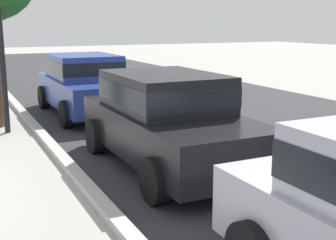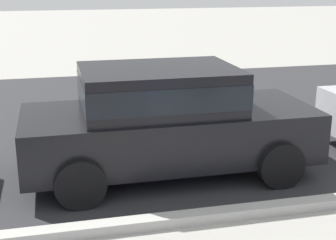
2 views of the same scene
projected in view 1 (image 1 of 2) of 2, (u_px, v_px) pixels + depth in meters
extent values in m
cube|color=#2D2D30|center=(289.00, 139.00, 9.38)|extent=(60.00, 9.00, 0.01)
cube|color=#B2AFA8|center=(69.00, 166.00, 7.41)|extent=(60.00, 0.20, 0.12)
cube|color=navy|center=(86.00, 91.00, 11.81)|extent=(4.10, 1.70, 0.70)
cube|color=navy|center=(83.00, 66.00, 11.81)|extent=(2.13, 1.57, 0.60)
cube|color=black|center=(83.00, 66.00, 11.81)|extent=(2.14, 1.58, 0.33)
cylinder|color=black|center=(135.00, 108.00, 11.06)|extent=(0.64, 0.22, 0.64)
cylinder|color=black|center=(66.00, 114.00, 10.34)|extent=(0.64, 0.22, 0.64)
cylinder|color=black|center=(102.00, 93.00, 13.41)|extent=(0.64, 0.22, 0.64)
cylinder|color=black|center=(44.00, 97.00, 12.68)|extent=(0.64, 0.22, 0.64)
cube|color=black|center=(169.00, 131.00, 7.45)|extent=(4.10, 1.70, 0.70)
cube|color=black|center=(165.00, 91.00, 7.44)|extent=(2.13, 1.57, 0.60)
cube|color=black|center=(165.00, 91.00, 7.44)|extent=(2.14, 1.58, 0.33)
cylinder|color=black|center=(259.00, 163.00, 6.70)|extent=(0.64, 0.22, 0.64)
cylinder|color=black|center=(155.00, 181.00, 5.98)|extent=(0.64, 0.22, 0.64)
cylinder|color=black|center=(177.00, 127.00, 9.05)|extent=(0.64, 0.22, 0.64)
cylinder|color=black|center=(96.00, 136.00, 8.32)|extent=(0.64, 0.22, 0.64)
cylinder|color=black|center=(2.00, 50.00, 9.58)|extent=(0.12, 0.12, 3.60)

